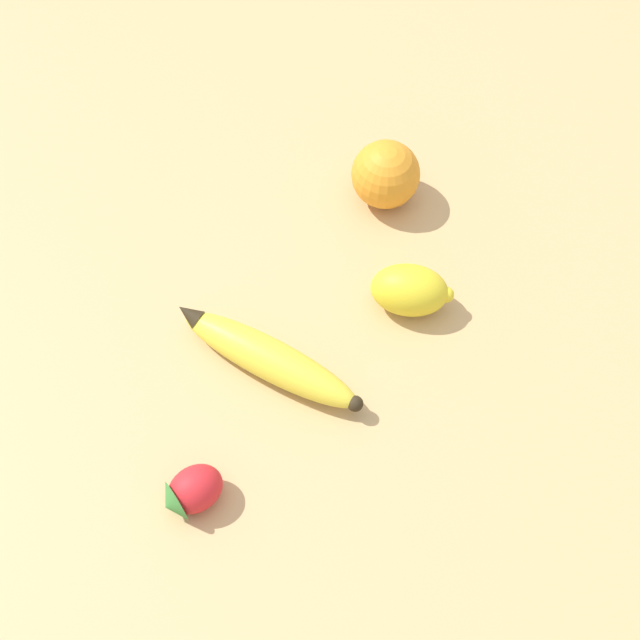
% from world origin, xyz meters
% --- Properties ---
extents(ground_plane, '(3.00, 3.00, 0.00)m').
position_xyz_m(ground_plane, '(0.00, 0.00, 0.00)').
color(ground_plane, tan).
extents(banana, '(0.12, 0.18, 0.04)m').
position_xyz_m(banana, '(-0.10, -0.11, 0.02)').
color(banana, yellow).
rests_on(banana, ground_plane).
extents(orange, '(0.07, 0.07, 0.07)m').
position_xyz_m(orange, '(0.11, -0.22, 0.04)').
color(orange, orange).
rests_on(orange, ground_plane).
extents(strawberry, '(0.06, 0.06, 0.04)m').
position_xyz_m(strawberry, '(-0.23, -0.05, 0.02)').
color(strawberry, red).
rests_on(strawberry, ground_plane).
extents(lemon, '(0.06, 0.08, 0.05)m').
position_xyz_m(lemon, '(-0.03, -0.24, 0.03)').
color(lemon, yellow).
rests_on(lemon, ground_plane).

